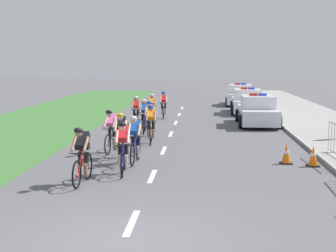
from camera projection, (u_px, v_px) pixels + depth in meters
name	position (u px, v px, depth m)	size (l,w,h in m)	color
ground_plane	(123.00, 242.00, 8.76)	(160.00, 160.00, 0.00)	#56565B
sidewalk_slab	(336.00, 131.00, 22.09)	(4.41, 60.00, 0.12)	gray
kerb_edge	(288.00, 131.00, 22.24)	(0.16, 60.00, 0.13)	#9E9E99
grass_verge	(18.00, 129.00, 23.11)	(7.00, 60.00, 0.01)	#3D7033
lane_markings_centre	(168.00, 141.00, 19.68)	(0.14, 29.60, 0.01)	white
cyclist_lead	(82.00, 154.00, 12.77)	(0.43, 1.72, 1.56)	black
cyclist_second	(123.00, 147.00, 13.93)	(0.44, 1.72, 1.56)	black
cyclist_third	(135.00, 138.00, 15.40)	(0.42, 1.72, 1.56)	black
cyclist_fourth	(121.00, 134.00, 16.25)	(0.43, 1.72, 1.56)	black
cyclist_fifth	(111.00, 130.00, 17.22)	(0.45, 1.72, 1.56)	black
cyclist_sixth	(151.00, 123.00, 19.12)	(0.44, 1.72, 1.56)	black
cyclist_seventh	(144.00, 115.00, 21.92)	(0.43, 1.72, 1.56)	black
cyclist_eighth	(150.00, 118.00, 20.97)	(0.42, 1.72, 1.56)	black
cyclist_ninth	(136.00, 111.00, 23.93)	(0.45, 1.72, 1.56)	black
cyclist_tenth	(152.00, 108.00, 25.38)	(0.45, 1.72, 1.56)	black
cyclist_eleventh	(164.00, 104.00, 27.43)	(0.43, 1.72, 1.56)	black
police_car_nearest	(257.00, 112.00, 24.63)	(2.04, 4.42, 1.59)	silver
police_car_second	(247.00, 102.00, 30.19)	(2.13, 4.47, 1.59)	white
police_car_third	(240.00, 96.00, 35.91)	(2.30, 4.54, 1.59)	white
traffic_cone_mid	(313.00, 156.00, 15.00)	(0.36, 0.36, 0.64)	black
traffic_cone_far	(286.00, 154.00, 15.38)	(0.36, 0.36, 0.64)	black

